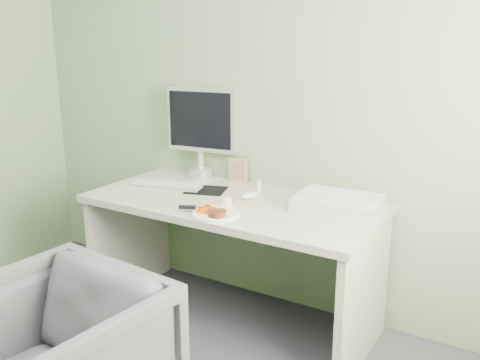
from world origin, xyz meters
The scene contains 14 objects.
wall_back centered at (0.00, 2.00, 1.35)m, with size 3.50×3.50×0.00m, color gray.
desk centered at (0.00, 1.62, 0.55)m, with size 1.60×0.75×0.73m.
plate centered at (0.06, 1.37, 0.74)m, with size 0.24×0.24×0.01m, color white.
steak centered at (0.09, 1.33, 0.76)m, with size 0.09×0.09×0.03m, color black.
potato_pile centered at (0.09, 1.42, 0.77)m, with size 0.11×0.08×0.06m, color tan.
carrot_heap centered at (0.01, 1.35, 0.76)m, with size 0.06×0.06×0.04m, color #FF4305.
steak_knife centered at (-0.06, 1.35, 0.75)m, with size 0.21×0.12×0.02m.
mousepad centered at (-0.23, 1.70, 0.73)m, with size 0.22×0.19×0.00m, color black.
keyboard centered at (-0.46, 1.63, 0.75)m, with size 0.41×0.12×0.02m, color white.
computer_mouse centered at (0.07, 1.69, 0.75)m, with size 0.06×0.10×0.04m, color white.
photo_frame centered at (-0.16, 1.95, 0.80)m, with size 0.12×0.01×0.15m, color #A6784D.
eyedrop_bottle centered at (0.04, 1.85, 0.76)m, with size 0.03×0.03×0.08m.
scanner centered at (0.55, 1.76, 0.76)m, with size 0.43×0.29×0.07m, color #A1A3A8.
monitor centered at (-0.42, 1.94, 1.05)m, with size 0.47×0.15×0.56m.
Camera 1 is at (1.47, -0.73, 1.61)m, focal length 40.00 mm.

